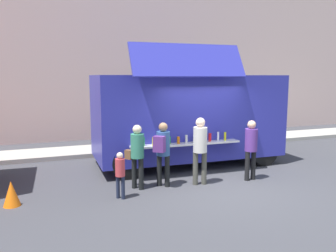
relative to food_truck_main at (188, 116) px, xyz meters
The scene contains 11 objects.
ground_plane 2.95m from the food_truck_main, 91.71° to the right, with size 60.00×60.00×0.00m, color #38383D.
curb_strip 5.00m from the food_truck_main, 146.79° to the left, with size 28.00×1.60×0.15m, color #9E998E.
building_behind 7.75m from the food_truck_main, 114.73° to the left, with size 32.00×2.40×8.88m, color beige.
food_truck_main is the anchor object (origin of this frame).
traffic_cone_orange 5.54m from the food_truck_main, 158.19° to the right, with size 0.36×0.36×0.55m, color orange.
trash_bin 4.87m from the food_truck_main, 29.17° to the left, with size 0.60×0.60×1.03m, color #2B6537.
customer_front_ordering 2.23m from the food_truck_main, 105.60° to the right, with size 0.36×0.35×1.73m.
customer_mid_with_backpack 2.52m from the food_truck_main, 128.58° to the right, with size 0.50×0.51×1.63m.
customer_rear_waiting 2.92m from the food_truck_main, 139.63° to the right, with size 0.43×0.48×1.60m.
customer_extra_browsing 2.45m from the food_truck_main, 69.11° to the right, with size 0.34×0.33×1.61m.
child_near_queue 3.73m from the food_truck_main, 138.74° to the right, with size 0.22×0.22×1.08m.
Camera 1 is at (-4.30, -7.25, 2.75)m, focal length 36.60 mm.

